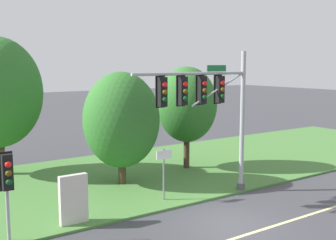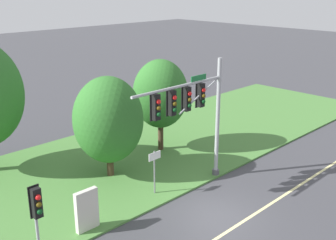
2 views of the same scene
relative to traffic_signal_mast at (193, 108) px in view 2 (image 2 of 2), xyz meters
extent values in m
plane|color=#3D3D42|center=(-1.29, -2.77, -4.49)|extent=(160.00, 160.00, 0.00)
cube|color=beige|center=(-1.29, -3.97, -4.49)|extent=(36.00, 0.16, 0.01)
cube|color=#477A38|center=(-1.29, 5.48, -4.44)|extent=(48.00, 11.50, 0.10)
cylinder|color=#9EA0A5|center=(2.06, 0.01, -1.06)|extent=(0.22, 0.22, 6.66)
cylinder|color=#4C4C51|center=(2.06, 0.01, -4.24)|extent=(0.40, 0.40, 0.30)
cylinder|color=#9EA0A5|center=(-0.96, 0.01, 1.26)|extent=(6.03, 0.14, 0.14)
cylinder|color=#9EA0A5|center=(0.55, 0.01, 0.56)|extent=(3.05, 0.08, 1.47)
cube|color=black|center=(0.61, 0.01, 0.53)|extent=(0.34, 0.28, 1.22)
cube|color=black|center=(0.61, 0.17, 0.53)|extent=(0.46, 0.04, 1.34)
sphere|color=red|center=(0.61, -0.17, 0.83)|extent=(0.22, 0.22, 0.22)
sphere|color=#51420C|center=(0.61, -0.17, 0.53)|extent=(0.22, 0.22, 0.22)
sphere|color=#0C4219|center=(0.61, -0.17, 0.23)|extent=(0.22, 0.22, 0.22)
cube|color=black|center=(-0.44, 0.01, 0.53)|extent=(0.34, 0.28, 1.22)
cube|color=black|center=(-0.44, 0.17, 0.53)|extent=(0.46, 0.04, 1.34)
sphere|color=red|center=(-0.44, -0.17, 0.83)|extent=(0.22, 0.22, 0.22)
sphere|color=#51420C|center=(-0.44, -0.17, 0.53)|extent=(0.22, 0.22, 0.22)
sphere|color=#0C4219|center=(-0.44, -0.17, 0.23)|extent=(0.22, 0.22, 0.22)
cube|color=black|center=(-1.48, 0.01, 0.53)|extent=(0.34, 0.28, 1.22)
cube|color=black|center=(-1.48, 0.17, 0.53)|extent=(0.46, 0.04, 1.34)
sphere|color=red|center=(-1.48, -0.17, 0.83)|extent=(0.22, 0.22, 0.22)
sphere|color=#51420C|center=(-1.48, -0.17, 0.53)|extent=(0.22, 0.22, 0.22)
sphere|color=#0C4219|center=(-1.48, -0.17, 0.23)|extent=(0.22, 0.22, 0.22)
cube|color=black|center=(-2.53, 0.01, 0.53)|extent=(0.34, 0.28, 1.22)
cube|color=black|center=(-2.53, 0.17, 0.53)|extent=(0.46, 0.04, 1.34)
sphere|color=red|center=(-2.53, -0.17, 0.83)|extent=(0.22, 0.22, 0.22)
sphere|color=#51420C|center=(-2.53, -0.17, 0.53)|extent=(0.22, 0.22, 0.22)
sphere|color=#0C4219|center=(-2.53, -0.17, 0.23)|extent=(0.22, 0.22, 0.22)
cube|color=#196B33|center=(0.35, -0.04, 1.48)|extent=(1.10, 0.04, 0.28)
cylinder|color=#9EA0A5|center=(-8.82, 0.12, -2.87)|extent=(0.12, 0.12, 3.04)
cube|color=black|center=(-8.82, -0.08, -1.91)|extent=(0.34, 0.28, 1.22)
cube|color=black|center=(-8.82, 0.08, -1.91)|extent=(0.46, 0.04, 1.34)
sphere|color=red|center=(-8.82, -0.26, -1.61)|extent=(0.22, 0.22, 0.22)
sphere|color=#51420C|center=(-8.82, -0.26, -1.91)|extent=(0.22, 0.22, 0.22)
sphere|color=#0C4219|center=(-8.82, -0.26, -2.21)|extent=(0.22, 0.22, 0.22)
cylinder|color=slate|center=(-1.93, 0.81, -3.23)|extent=(0.08, 0.08, 2.33)
cube|color=white|center=(-1.93, 0.78, -2.31)|extent=(0.79, 0.03, 0.40)
cylinder|color=#423021|center=(-2.24, 4.15, -3.28)|extent=(0.39, 0.39, 2.23)
ellipsoid|color=#2D6B28|center=(-2.24, 4.15, -1.10)|extent=(3.85, 3.85, 4.82)
cylinder|color=#423021|center=(2.48, 4.97, -3.00)|extent=(0.35, 0.35, 2.78)
ellipsoid|color=#2D6B28|center=(2.48, 4.97, -0.65)|extent=(3.49, 3.49, 4.37)
cube|color=beige|center=(-6.34, 0.41, -3.44)|extent=(1.10, 0.24, 1.90)
cube|color=#4C4C51|center=(-6.74, 0.41, -4.34)|extent=(0.10, 0.20, 0.10)
cube|color=#4C4C51|center=(-5.94, 0.41, -4.34)|extent=(0.10, 0.20, 0.10)
camera|label=1|loc=(-12.12, -14.40, 1.66)|focal=45.00mm
camera|label=2|loc=(-15.19, -13.63, 6.00)|focal=45.00mm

